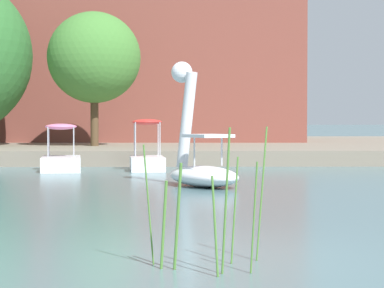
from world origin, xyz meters
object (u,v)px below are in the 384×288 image
at_px(swan_boat, 200,159).
at_px(pedal_boat_red, 147,156).
at_px(tree_broadleaf_left, 94,58).
at_px(pedal_boat_pink, 61,158).

height_order(swan_boat, pedal_boat_red, swan_boat).
bearing_deg(pedal_boat_red, tree_broadleaf_left, 108.07).
height_order(pedal_boat_red, tree_broadleaf_left, tree_broadleaf_left).
bearing_deg(swan_boat, pedal_boat_red, 104.00).
relative_size(pedal_boat_pink, tree_broadleaf_left, 0.43).
bearing_deg(pedal_boat_pink, swan_boat, -54.33).
relative_size(swan_boat, pedal_boat_red, 1.45).
bearing_deg(pedal_boat_pink, pedal_boat_red, 2.90).
relative_size(swan_boat, tree_broadleaf_left, 0.55).
distance_m(pedal_boat_red, tree_broadleaf_left, 9.13).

